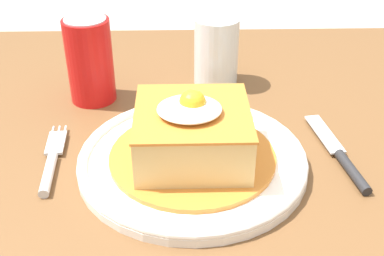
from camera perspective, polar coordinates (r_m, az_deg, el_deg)
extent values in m
cube|color=brown|center=(0.63, 5.65, -4.34)|extent=(1.24, 0.85, 0.04)
cylinder|color=white|center=(0.59, 0.05, -3.94)|extent=(0.27, 0.27, 0.01)
torus|color=white|center=(0.58, 0.05, -3.35)|extent=(0.27, 0.27, 0.01)
cylinder|color=orange|center=(0.58, 0.05, -3.30)|extent=(0.20, 0.20, 0.01)
cube|color=#DBB770|center=(0.56, 0.05, -0.71)|extent=(0.13, 0.13, 0.06)
cube|color=orange|center=(0.55, 0.05, 1.91)|extent=(0.13, 0.13, 0.00)
ellipsoid|color=white|center=(0.54, -0.31, 2.26)|extent=(0.07, 0.07, 0.01)
sphere|color=yellow|center=(0.54, 0.05, 2.96)|extent=(0.03, 0.03, 0.03)
cylinder|color=silver|center=(0.59, -16.43, -5.15)|extent=(0.02, 0.08, 0.01)
cube|color=silver|center=(0.64, -15.61, -1.67)|extent=(0.03, 0.05, 0.00)
cylinder|color=silver|center=(0.66, -14.65, -0.43)|extent=(0.01, 0.03, 0.00)
cylinder|color=silver|center=(0.66, -15.33, -0.47)|extent=(0.01, 0.03, 0.00)
cylinder|color=silver|center=(0.66, -16.01, -0.50)|extent=(0.01, 0.03, 0.00)
cylinder|color=#262628|center=(0.60, 18.23, -4.86)|extent=(0.02, 0.08, 0.01)
cube|color=silver|center=(0.66, 15.20, -0.64)|extent=(0.03, 0.09, 0.00)
cylinder|color=red|center=(0.72, -11.85, 7.68)|extent=(0.07, 0.07, 0.12)
cylinder|color=silver|center=(0.70, -12.42, 12.33)|extent=(0.06, 0.06, 0.00)
cylinder|color=#3F2314|center=(0.77, 2.80, 7.33)|extent=(0.06, 0.06, 0.06)
cylinder|color=silver|center=(0.76, 2.85, 8.95)|extent=(0.07, 0.07, 0.10)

